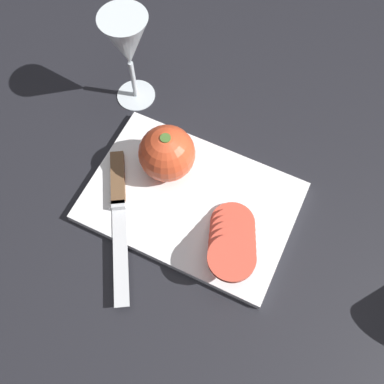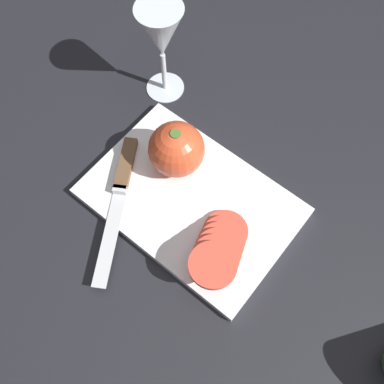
{
  "view_description": "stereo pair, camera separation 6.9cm",
  "coord_description": "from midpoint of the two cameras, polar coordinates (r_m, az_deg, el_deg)",
  "views": [
    {
      "loc": [
        0.13,
        -0.31,
        0.67
      ],
      "look_at": [
        0.0,
        -0.04,
        0.05
      ],
      "focal_mm": 42.0,
      "sensor_mm": 36.0,
      "label": 1
    },
    {
      "loc": [
        0.19,
        -0.27,
        0.67
      ],
      "look_at": [
        0.0,
        -0.04,
        0.05
      ],
      "focal_mm": 42.0,
      "sensor_mm": 36.0,
      "label": 2
    }
  ],
  "objects": [
    {
      "name": "knife",
      "position": [
        0.73,
        -6.16,
        1.4
      ],
      "size": [
        0.15,
        0.23,
        0.01
      ],
      "rotation": [
        0.0,
        0.0,
        5.25
      ],
      "color": "silver",
      "rests_on": "cutting_board"
    },
    {
      "name": "cutting_board",
      "position": [
        0.72,
        2.71,
        -1.58
      ],
      "size": [
        0.33,
        0.22,
        0.02
      ],
      "color": "white",
      "rests_on": "ground_plane"
    },
    {
      "name": "wine_glass",
      "position": [
        0.76,
        -1.23,
        18.97
      ],
      "size": [
        0.08,
        0.08,
        0.18
      ],
      "color": "silver",
      "rests_on": "ground_plane"
    },
    {
      "name": "ground_plane",
      "position": [
        0.75,
        4.3,
        0.29
      ],
      "size": [
        3.0,
        3.0,
        0.0
      ],
      "primitive_type": "plane",
      "color": "black"
    },
    {
      "name": "whole_tomato",
      "position": [
        0.71,
        0.83,
        5.21
      ],
      "size": [
        0.09,
        0.09,
        0.09
      ],
      "color": "#DB4C28",
      "rests_on": "cutting_board"
    },
    {
      "name": "tomato_slice_stack_near",
      "position": [
        0.67,
        6.47,
        -7.34
      ],
      "size": [
        0.09,
        0.13,
        0.05
      ],
      "color": "#DB4C38",
      "rests_on": "cutting_board"
    }
  ]
}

